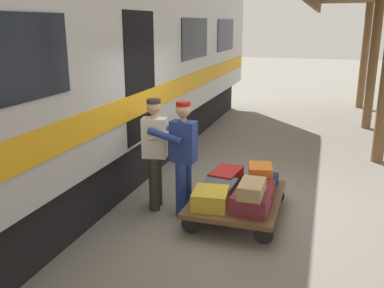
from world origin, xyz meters
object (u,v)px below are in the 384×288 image
at_px(suitcase_red_plastic, 226,176).
at_px(luggage_cart, 237,199).
at_px(train_car, 57,67).
at_px(porter_in_overalls, 182,154).
at_px(suitcase_navy_fabric, 261,181).
at_px(suitcase_orange_carryall, 260,170).
at_px(suitcase_tan_vintage, 252,189).
at_px(suitcase_burgundy_valise, 251,203).
at_px(suitcase_yellow_case, 210,198).
at_px(suitcase_maroon_trunk, 256,192).
at_px(suitcase_slate_roller, 219,188).
at_px(porter_by_door, 156,150).

bearing_deg(suitcase_red_plastic, luggage_cart, 120.51).
distance_m(train_car, porter_in_overalls, 2.65).
bearing_deg(suitcase_navy_fabric, suitcase_orange_carryall, -42.39).
relative_size(train_car, suitcase_orange_carryall, 35.97).
bearing_deg(suitcase_navy_fabric, suitcase_tan_vintage, 90.61).
relative_size(train_car, suitcase_burgundy_valise, 33.88).
xyz_separation_m(train_car, suitcase_orange_carryall, (-3.41, -0.11, -1.48)).
bearing_deg(luggage_cart, train_car, -7.03).
relative_size(suitcase_navy_fabric, suitcase_tan_vintage, 0.96).
height_order(suitcase_yellow_case, porter_in_overalls, porter_in_overalls).
bearing_deg(suitcase_maroon_trunk, suitcase_red_plastic, -40.32).
xyz_separation_m(train_car, suitcase_navy_fabric, (-3.43, -0.08, -1.64)).
bearing_deg(suitcase_maroon_trunk, luggage_cart, 0.00).
xyz_separation_m(suitcase_maroon_trunk, suitcase_slate_roller, (0.56, 0.00, -0.01)).
bearing_deg(suitcase_yellow_case, suitcase_slate_roller, -90.00).
xyz_separation_m(suitcase_yellow_case, suitcase_red_plastic, (0.00, -0.95, -0.01)).
distance_m(suitcase_navy_fabric, suitcase_yellow_case, 1.10).
relative_size(train_car, suitcase_yellow_case, 31.23).
bearing_deg(porter_in_overalls, suitcase_burgundy_valise, 161.47).
distance_m(suitcase_maroon_trunk, suitcase_red_plastic, 0.73).
bearing_deg(suitcase_navy_fabric, suitcase_maroon_trunk, 90.00).
relative_size(suitcase_yellow_case, suitcase_maroon_trunk, 0.90).
distance_m(suitcase_yellow_case, suitcase_tan_vintage, 0.61).
bearing_deg(porter_by_door, suitcase_yellow_case, 156.02).
xyz_separation_m(suitcase_navy_fabric, suitcase_orange_carryall, (0.03, -0.02, 0.17)).
relative_size(suitcase_orange_carryall, porter_in_overalls, 0.27).
distance_m(suitcase_orange_carryall, porter_by_door, 1.63).
bearing_deg(suitcase_orange_carryall, luggage_cart, 63.21).
xyz_separation_m(suitcase_red_plastic, suitcase_slate_roller, (0.00, 0.47, -0.01)).
bearing_deg(suitcase_maroon_trunk, porter_by_door, 1.62).
height_order(suitcase_yellow_case, suitcase_red_plastic, suitcase_yellow_case).
bearing_deg(porter_by_door, suitcase_slate_roller, -177.44).
bearing_deg(suitcase_tan_vintage, porter_by_door, -16.72).
bearing_deg(suitcase_tan_vintage, suitcase_maroon_trunk, -88.82).
bearing_deg(train_car, suitcase_red_plastic, -178.32).
height_order(suitcase_slate_roller, suitcase_orange_carryall, suitcase_orange_carryall).
bearing_deg(suitcase_burgundy_valise, suitcase_maroon_trunk, -90.00).
height_order(suitcase_maroon_trunk, suitcase_red_plastic, suitcase_red_plastic).
relative_size(suitcase_tan_vintage, porter_by_door, 0.31).
xyz_separation_m(suitcase_burgundy_valise, suitcase_slate_roller, (0.56, -0.47, -0.03)).
xyz_separation_m(suitcase_yellow_case, suitcase_maroon_trunk, (-0.56, -0.47, -0.01)).
height_order(luggage_cart, suitcase_red_plastic, suitcase_red_plastic).
relative_size(suitcase_slate_roller, porter_in_overalls, 0.31).
height_order(suitcase_maroon_trunk, suitcase_orange_carryall, suitcase_orange_carryall).
height_order(train_car, suitcase_red_plastic, train_car).
xyz_separation_m(luggage_cart, suitcase_orange_carryall, (-0.25, -0.50, 0.31)).
bearing_deg(train_car, luggage_cart, 172.97).
bearing_deg(suitcase_yellow_case, porter_in_overalls, -34.50).
xyz_separation_m(suitcase_yellow_case, porter_by_door, (0.97, -0.43, 0.48)).
distance_m(luggage_cart, suitcase_burgundy_valise, 0.58).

